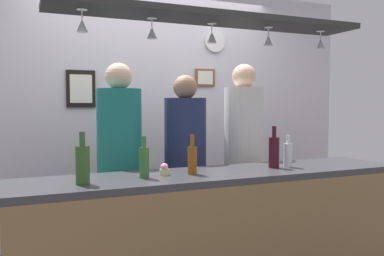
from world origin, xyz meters
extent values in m
cube|color=silver|center=(0.00, 1.10, 1.30)|extent=(4.40, 0.06, 2.60)
cube|color=#38383D|center=(0.00, -0.35, 0.95)|extent=(2.70, 0.55, 0.04)
cube|color=black|center=(0.00, -0.30, 2.00)|extent=(2.20, 0.36, 0.04)
cylinder|color=silver|center=(-0.87, -0.32, 1.98)|extent=(0.06, 0.06, 0.00)
cylinder|color=silver|center=(-0.87, -0.32, 1.95)|extent=(0.01, 0.01, 0.06)
cone|color=silver|center=(-0.87, -0.32, 1.89)|extent=(0.07, 0.07, 0.08)
cylinder|color=silver|center=(-0.43, -0.24, 1.98)|extent=(0.06, 0.06, 0.00)
cylinder|color=silver|center=(-0.43, -0.24, 1.95)|extent=(0.01, 0.01, 0.06)
cone|color=silver|center=(-0.43, -0.24, 1.89)|extent=(0.07, 0.07, 0.08)
cylinder|color=silver|center=(0.01, -0.23, 1.98)|extent=(0.06, 0.06, 0.00)
cylinder|color=silver|center=(0.01, -0.23, 1.95)|extent=(0.01, 0.01, 0.06)
cone|color=silver|center=(0.01, -0.23, 1.89)|extent=(0.07, 0.07, 0.08)
cylinder|color=silver|center=(0.44, -0.27, 1.98)|extent=(0.06, 0.06, 0.00)
cylinder|color=silver|center=(0.44, -0.27, 1.95)|extent=(0.01, 0.01, 0.06)
cone|color=silver|center=(0.44, -0.27, 1.89)|extent=(0.07, 0.07, 0.08)
cylinder|color=silver|center=(0.90, -0.29, 1.98)|extent=(0.06, 0.06, 0.00)
cylinder|color=silver|center=(0.90, -0.29, 1.95)|extent=(0.01, 0.01, 0.06)
cone|color=silver|center=(0.90, -0.29, 1.89)|extent=(0.07, 0.07, 0.08)
cube|color=#2D334C|center=(-0.53, 0.27, 0.41)|extent=(0.17, 0.18, 0.83)
cylinder|color=#1E7A75|center=(-0.53, 0.27, 1.18)|extent=(0.34, 0.34, 0.72)
sphere|color=beige|center=(-0.53, 0.27, 1.64)|extent=(0.20, 0.20, 0.20)
cube|color=#2D334C|center=(0.01, 0.27, 0.39)|extent=(0.17, 0.18, 0.79)
cylinder|color=navy|center=(0.01, 0.27, 1.13)|extent=(0.34, 0.34, 0.69)
sphere|color=#9E7556|center=(0.01, 0.27, 1.56)|extent=(0.20, 0.20, 0.20)
cube|color=#2D334C|center=(0.56, 0.27, 0.42)|extent=(0.17, 0.18, 0.84)
cylinder|color=white|center=(0.56, 0.27, 1.21)|extent=(0.34, 0.34, 0.73)
sphere|color=beige|center=(0.56, 0.27, 1.67)|extent=(0.21, 0.21, 0.21)
cylinder|color=#380F19|center=(0.45, -0.35, 1.08)|extent=(0.08, 0.08, 0.22)
cylinder|color=#380F19|center=(0.45, -0.35, 1.23)|extent=(0.03, 0.03, 0.08)
cylinder|color=#336B2D|center=(-0.52, -0.37, 1.07)|extent=(0.06, 0.06, 0.19)
cylinder|color=#336B2D|center=(-0.52, -0.37, 1.20)|extent=(0.03, 0.03, 0.07)
cylinder|color=silver|center=(0.56, -0.36, 1.06)|extent=(0.06, 0.06, 0.17)
cylinder|color=silver|center=(0.56, -0.36, 1.17)|extent=(0.03, 0.03, 0.06)
cylinder|color=#2D5623|center=(-0.90, -0.42, 1.08)|extent=(0.08, 0.08, 0.22)
cylinder|color=#2D5623|center=(-0.90, -0.42, 1.23)|extent=(0.03, 0.03, 0.08)
cylinder|color=brown|center=(-0.20, -0.37, 1.06)|extent=(0.06, 0.06, 0.18)
cylinder|color=brown|center=(-0.20, -0.37, 1.19)|extent=(0.03, 0.03, 0.08)
cylinder|color=beige|center=(-0.38, -0.33, 0.99)|extent=(0.06, 0.06, 0.04)
sphere|color=pink|center=(-0.38, -0.33, 1.02)|extent=(0.05, 0.05, 0.05)
cube|color=black|center=(-0.70, 1.06, 1.57)|extent=(0.26, 0.02, 0.34)
cube|color=white|center=(-0.70, 1.05, 1.57)|extent=(0.20, 0.01, 0.26)
cube|color=brown|center=(0.55, 1.06, 1.70)|extent=(0.22, 0.02, 0.18)
cube|color=white|center=(0.55, 1.05, 1.70)|extent=(0.17, 0.01, 0.14)
cylinder|color=white|center=(0.66, 1.05, 2.08)|extent=(0.22, 0.03, 0.22)
camera|label=1|loc=(-1.22, -2.77, 1.43)|focal=37.95mm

